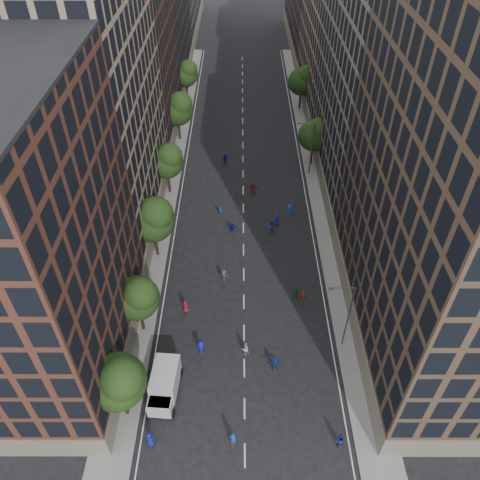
{
  "coord_description": "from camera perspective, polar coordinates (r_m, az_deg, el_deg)",
  "views": [
    {
      "loc": [
        -0.4,
        -18.32,
        42.21
      ],
      "look_at": [
        -0.47,
        26.72,
        2.0
      ],
      "focal_mm": 35.0,
      "sensor_mm": 36.0,
      "label": 1
    }
  ],
  "objects": [
    {
      "name": "skater_10",
      "position": [
        55.65,
        6.74,
        -6.48
      ],
      "size": [
        1.13,
        0.51,
        1.9
      ],
      "primitive_type": "imported",
      "rotation": [
        0.0,
        0.0,
        3.19
      ],
      "color": "#1B5C20",
      "rests_on": "ground"
    },
    {
      "name": "skater_2",
      "position": [
        46.52,
        12.02,
        -22.77
      ],
      "size": [
        0.99,
        0.9,
        1.67
      ],
      "primitive_type": "imported",
      "rotation": [
        0.0,
        0.0,
        3.53
      ],
      "color": "#121A97",
      "rests_on": "ground"
    },
    {
      "name": "skater_15",
      "position": [
        67.53,
        6.05,
        3.69
      ],
      "size": [
        1.18,
        0.87,
        1.63
      ],
      "primitive_type": "imported",
      "rotation": [
        0.0,
        0.0,
        2.87
      ],
      "color": "#1443A7",
      "rests_on": "ground"
    },
    {
      "name": "skater_12",
      "position": [
        65.58,
        4.5,
        2.42
      ],
      "size": [
        0.88,
        0.74,
        1.55
      ],
      "primitive_type": "imported",
      "rotation": [
        0.0,
        0.0,
        3.52
      ],
      "color": "#161AB6",
      "rests_on": "ground"
    },
    {
      "name": "skater_11",
      "position": [
        64.13,
        -0.91,
        1.52
      ],
      "size": [
        1.47,
        0.47,
        1.58
      ],
      "primitive_type": "imported",
      "rotation": [
        0.0,
        0.0,
        3.14
      ],
      "color": "#13179E",
      "rests_on": "ground"
    },
    {
      "name": "skater_14",
      "position": [
        64.2,
        3.79,
        1.66
      ],
      "size": [
        1.04,
        0.88,
        1.91
      ],
      "primitive_type": "imported",
      "rotation": [
        0.0,
        0.0,
        3.33
      ],
      "color": "#13409D",
      "rests_on": "ground"
    },
    {
      "name": "skater_1",
      "position": [
        45.56,
        -0.87,
        -23.15
      ],
      "size": [
        0.77,
        0.58,
        1.89
      ],
      "primitive_type": "imported",
      "rotation": [
        0.0,
        0.0,
        2.94
      ],
      "color": "#1447AA",
      "rests_on": "ground"
    },
    {
      "name": "tree_left_0",
      "position": [
        43.79,
        -14.57,
        -16.28
      ],
      "size": [
        5.2,
        5.2,
        8.83
      ],
      "color": "black",
      "rests_on": "ground"
    },
    {
      "name": "bldg_right_b",
      "position": [
        70.15,
        17.04,
        18.54
      ],
      "size": [
        14.0,
        28.0,
        33.0
      ],
      "primitive_type": "cube",
      "color": "#665F54",
      "rests_on": "ground"
    },
    {
      "name": "bldg_left_c",
      "position": [
        83.46,
        -13.72,
        20.92
      ],
      "size": [
        14.0,
        20.0,
        28.0
      ],
      "primitive_type": "cube",
      "color": "#4E291E",
      "rests_on": "ground"
    },
    {
      "name": "tree_left_5",
      "position": [
        97.87,
        -6.53,
        19.59
      ],
      "size": [
        4.8,
        4.8,
        8.33
      ],
      "color": "black",
      "rests_on": "ground"
    },
    {
      "name": "tree_left_3",
      "position": [
        69.43,
        -8.85,
        9.62
      ],
      "size": [
        5.0,
        5.0,
        8.58
      ],
      "color": "black",
      "rests_on": "ground"
    },
    {
      "name": "sidewalk_right",
      "position": [
        79.12,
        9.2,
        9.01
      ],
      "size": [
        4.0,
        105.0,
        0.15
      ],
      "primitive_type": "cube",
      "color": "slate",
      "rests_on": "ground"
    },
    {
      "name": "skater_6",
      "position": [
        54.4,
        -6.64,
        -8.09
      ],
      "size": [
        0.86,
        0.57,
        1.73
      ],
      "primitive_type": "imported",
      "rotation": [
        0.0,
        0.0,
        3.11
      ],
      "color": "maroon",
      "rests_on": "ground"
    },
    {
      "name": "tree_left_2",
      "position": [
        57.85,
        -10.5,
        2.65
      ],
      "size": [
        5.6,
        5.6,
        9.45
      ],
      "color": "black",
      "rests_on": "ground"
    },
    {
      "name": "skater_17",
      "position": [
        71.27,
        1.59,
        6.37
      ],
      "size": [
        1.8,
        0.65,
        1.91
      ],
      "primitive_type": "imported",
      "rotation": [
        0.0,
        0.0,
        3.09
      ],
      "color": "#AC1C39",
      "rests_on": "ground"
    },
    {
      "name": "skater_4",
      "position": [
        47.31,
        -9.17,
        -20.26
      ],
      "size": [
        1.02,
        0.68,
        1.61
      ],
      "primitive_type": "imported",
      "rotation": [
        0.0,
        0.0,
        2.81
      ],
      "color": "blue",
      "rests_on": "ground"
    },
    {
      "name": "bldg_left_a",
      "position": [
        44.11,
        -24.88,
        -0.98
      ],
      "size": [
        14.0,
        22.0,
        30.0
      ],
      "primitive_type": "cube",
      "color": "#4E291E",
      "rests_on": "ground"
    },
    {
      "name": "ground",
      "position": [
        71.99,
        0.39,
        5.86
      ],
      "size": [
        240.0,
        240.0,
        0.0
      ],
      "primitive_type": "plane",
      "color": "black",
      "rests_on": "ground"
    },
    {
      "name": "tree_left_4",
      "position": [
        83.16,
        -7.53,
        15.67
      ],
      "size": [
        5.4,
        5.4,
        9.08
      ],
      "color": "black",
      "rests_on": "ground"
    },
    {
      "name": "bldg_left_d",
      "position": [
        105.34,
        -11.31,
        26.67
      ],
      "size": [
        14.0,
        28.0,
        32.0
      ],
      "primitive_type": "cube",
      "color": "#312420",
      "rests_on": "ground"
    },
    {
      "name": "tree_right_a",
      "position": [
        76.52,
        9.16,
        12.66
      ],
      "size": [
        5.0,
        5.0,
        8.39
      ],
      "color": "black",
      "rests_on": "ground"
    },
    {
      "name": "skater_16",
      "position": [
        78.05,
        -1.8,
        9.83
      ],
      "size": [
        1.21,
        0.88,
        1.91
      ],
      "primitive_type": "imported",
      "rotation": [
        0.0,
        0.0,
        3.57
      ],
      "color": "#1615B1",
      "rests_on": "ground"
    },
    {
      "name": "sidewalk_left",
      "position": [
        79.0,
        -8.48,
        9.04
      ],
      "size": [
        4.0,
        105.0,
        0.15
      ],
      "primitive_type": "cube",
      "color": "slate",
      "rests_on": "ground"
    },
    {
      "name": "streetlamp_far",
      "position": [
        74.14,
        8.59,
        11.3
      ],
      "size": [
        2.64,
        0.22,
        9.06
      ],
      "color": "#595B60",
      "rests_on": "ground"
    },
    {
      "name": "skater_13",
      "position": [
        67.09,
        -2.42,
        3.57
      ],
      "size": [
        0.66,
        0.56,
        1.54
      ],
      "primitive_type": "imported",
      "rotation": [
        0.0,
        0.0,
        2.74
      ],
      "color": "#143FA4",
      "rests_on": "ground"
    },
    {
      "name": "tree_right_b",
      "position": [
        94.22,
        7.68,
        18.78
      ],
      "size": [
        5.2,
        5.2,
        8.83
      ],
      "color": "black",
      "rests_on": "ground"
    },
    {
      "name": "skater_0",
      "position": [
        46.26,
        -10.9,
        -22.76
      ],
      "size": [
        1.03,
        0.76,
        1.91
      ],
      "primitive_type": "imported",
      "rotation": [
        0.0,
        0.0,
        2.96
      ],
      "color": "navy",
      "rests_on": "ground"
    },
    {
      "name": "skater_8",
      "position": [
        50.54,
        0.66,
        -13.16
      ],
      "size": [
        0.98,
        0.85,
        1.71
      ],
      "primitive_type": "imported",
      "rotation": [
        0.0,
        0.0,
        3.43
      ],
      "color": "beige",
      "rests_on": "ground"
    },
    {
      "name": "skater_3",
      "position": [
        50.78,
        -4.8,
        -12.95
      ],
      "size": [
        1.26,
        0.92,
        1.76
      ],
      "primitive_type": "imported",
      "rotation": [
        0.0,
        0.0,
        3.4
      ],
      "color": "#1618B6",
      "rests_on": "ground"
    },
    {
      "name": "skater_9",
      "position": [
        57.41,
        -1.95,
        -4.38
      ],
      "size": [
        1.23,
        0.95,
        1.68
      ],
      "primitive_type": "imported",
      "rotation": [
        0.0,
        0.0,
        2.8
      ],
      "color": "#404145",
      "rests_on": "ground"
    },
    {
      "name": "tree_left_1",
      "position": [
        49.91,
        -12.32,
        -6.8
      ],
      "size": [
        4.8,
        4.8,
        8.21
      ],
      "color": "black",
      "rests_on": "ground"
    },
    {
      "name": "skater_7",
      "position": [
        55.8,
        7.63,
        -6.73
      ],
      "size": [
        0.55,
        0.36,
        1.5
      ],
      "primitive_type": "imported",
      "rotation": [
        0.0,
        0.0,
        3.14
      ],
      "color": "#A71B21",
      "rests_on": "ground"
    },
    {
      "name": "cargo_van",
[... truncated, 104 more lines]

